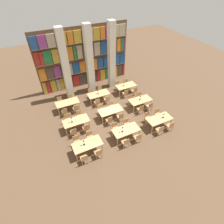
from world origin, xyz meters
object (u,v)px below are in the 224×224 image
chair_14 (86,128)px  chair_16 (109,120)px  reading_table_3 (76,122)px  chair_22 (150,106)px  reading_table_7 (98,94)px  chair_31 (100,91)px  chair_20 (140,109)px  desk_lamp_0 (84,142)px  chair_1 (77,141)px  desk_lamp_1 (123,128)px  reading_table_6 (67,103)px  reading_table_8 (126,86)px  pillar_right (112,57)px  chair_2 (98,153)px  chair_29 (91,93)px  chair_19 (112,106)px  desk_lamp_5 (98,91)px  reading_table_1 (126,131)px  desk_lamp_2 (164,115)px  chair_28 (97,102)px  chair_30 (107,99)px  chair_33 (118,85)px  chair_11 (158,114)px  chair_25 (60,101)px  chair_13 (68,119)px  chair_15 (79,115)px  chair_10 (170,126)px  chair_27 (71,99)px  chair_35 (127,83)px  chair_18 (120,117)px  chair_34 (135,91)px  chair_8 (160,130)px  chair_4 (126,142)px  pillar_left (65,66)px  desk_lamp_4 (140,97)px  reading_table_4 (111,111)px  chair_32 (125,93)px  pillar_center (90,61)px  reading_table_5 (140,101)px  chair_24 (65,112)px  chair_26 (76,109)px  chair_3 (90,137)px  chair_0 (84,159)px  chair_7 (127,123)px  desk_lamp_6 (124,83)px  chair_5 (115,128)px  reading_table_2 (159,119)px

chair_14 → chair_16: bearing=-0.6°
reading_table_3 → chair_22: chair_22 is taller
reading_table_7 → chair_31: (0.48, 0.75, -0.19)m
chair_20 → chair_22: size_ratio=1.00×
desk_lamp_0 → chair_22: 6.43m
chair_1 → desk_lamp_1: bearing=165.2°
reading_table_6 → chair_20: bearing=-31.2°
reading_table_6 → reading_table_8: bearing=1.2°
pillar_right → chair_2: size_ratio=6.84×
chair_29 → chair_19: bearing=110.6°
desk_lamp_5 → desk_lamp_1: bearing=-92.6°
reading_table_7 → reading_table_1: bearing=-89.3°
desk_lamp_2 → chair_28: 5.50m
chair_30 → chair_33: size_ratio=1.00×
chair_11 → chair_25: 8.10m
chair_14 → chair_29: (1.85, 3.91, 0.00)m
desk_lamp_0 → chair_13: (-0.25, 3.08, -0.56)m
chair_15 → chair_10: bearing=144.6°
chair_2 → chair_31: bearing=65.9°
chair_15 → chair_27: (-0.01, 2.42, 0.00)m
chair_35 → chair_18: bearing=54.8°
chair_34 → chair_8: bearing=-101.2°
chair_4 → reading_table_7: (0.39, 5.53, 0.19)m
chair_4 → chair_14: (-1.91, 2.37, 0.00)m
pillar_left → chair_13: 4.42m
desk_lamp_4 → reading_table_7: size_ratio=0.21×
desk_lamp_1 → desk_lamp_2: size_ratio=1.16×
reading_table_4 → chair_20: bearing=-15.7°
desk_lamp_0 → chair_32: desk_lamp_0 is taller
pillar_center → reading_table_5: (2.77, -4.12, -2.33)m
chair_20 → chair_24: 6.03m
chair_8 → reading_table_5: (0.48, 3.27, 0.19)m
pillar_left → chair_16: bearing=-72.1°
chair_26 → chair_3: bearing=-90.3°
chair_18 → chair_0: bearing=-147.7°
chair_4 → chair_8: size_ratio=1.00×
chair_7 → desk_lamp_6: size_ratio=2.03×
chair_18 → chair_8: bearing=-52.7°
chair_26 → chair_16: bearing=-52.8°
chair_26 → chair_35: size_ratio=1.00×
desk_lamp_1 → reading_table_7: (0.26, 4.83, -0.39)m
chair_26 → chair_35: same height
chair_18 → desk_lamp_5: 3.25m
chair_5 → chair_25: same height
pillar_left → chair_16: pillar_left is taller
reading_table_2 → chair_33: size_ratio=2.14×
chair_13 → desk_lamp_0: bearing=94.7°
chair_2 → desk_lamp_1: bearing=18.7°
desk_lamp_1 → chair_22: size_ratio=0.53×
desk_lamp_1 → chair_15: 3.80m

